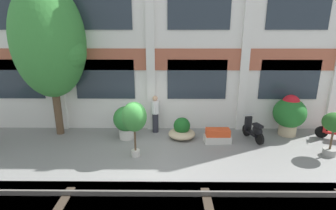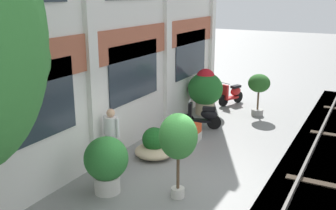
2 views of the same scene
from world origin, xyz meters
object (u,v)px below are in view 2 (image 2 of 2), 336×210
potted_plant_terracotta_small (178,138)px  potted_plant_ribbed_drum (106,162)px  potted_plant_fluted_column (205,89)px  resident_by_doorway (112,137)px  scooter_second_parked (203,116)px  potted_plant_wide_bowl (154,146)px  potted_plant_square_trough (189,135)px  potted_plant_low_pan (259,86)px  scooter_near_curb (232,94)px

potted_plant_terracotta_small → potted_plant_ribbed_drum: bearing=109.9°
potted_plant_fluted_column → resident_by_doorway: potted_plant_fluted_column is taller
potted_plant_fluted_column → scooter_second_parked: (-1.61, -0.61, -0.54)m
potted_plant_wide_bowl → potted_plant_terracotta_small: bearing=-136.7°
potted_plant_square_trough → scooter_second_parked: 1.50m
potted_plant_fluted_column → potted_plant_wide_bowl: (-4.49, -0.37, -0.65)m
resident_by_doorway → potted_plant_fluted_column: bearing=3.5°
potted_plant_low_pan → scooter_near_curb: 1.85m
potted_plant_low_pan → resident_by_doorway: resident_by_doorway is taller
potted_plant_fluted_column → scooter_second_parked: potted_plant_fluted_column is taller
potted_plant_fluted_column → potted_plant_wide_bowl: potted_plant_fluted_column is taller
potted_plant_ribbed_drum → potted_plant_wide_bowl: bearing=1.3°
potted_plant_fluted_column → scooter_near_curb: bearing=-15.2°
potted_plant_ribbed_drum → potted_plant_fluted_column: bearing=3.5°
potted_plant_square_trough → potted_plant_ribbed_drum: bearing=174.2°
potted_plant_square_trough → potted_plant_ribbed_drum: (-3.67, 0.37, 0.50)m
potted_plant_ribbed_drum → potted_plant_terracotta_small: (0.56, -1.56, 0.67)m
scooter_near_curb → resident_by_doorway: 7.43m
potted_plant_terracotta_small → scooter_second_parked: bearing=16.5°
potted_plant_fluted_column → potted_plant_low_pan: bearing=-68.6°
potted_plant_terracotta_small → scooter_near_curb: potted_plant_terracotta_small is taller
potted_plant_square_trough → potted_plant_terracotta_small: potted_plant_terracotta_small is taller
potted_plant_wide_bowl → potted_plant_terracotta_small: size_ratio=0.56×
potted_plant_fluted_column → resident_by_doorway: size_ratio=1.07×
potted_plant_square_trough → scooter_near_curb: (4.86, 0.31, 0.17)m
potted_plant_square_trough → potted_plant_ribbed_drum: size_ratio=0.79×
potted_plant_fluted_column → potted_plant_wide_bowl: bearing=-175.3°
potted_plant_wide_bowl → potted_plant_terracotta_small: potted_plant_terracotta_small is taller
scooter_near_curb → scooter_second_parked: same height
potted_plant_terracotta_small → potted_plant_low_pan: bearing=1.1°
potted_plant_low_pan → potted_plant_square_trough: 4.06m
potted_plant_low_pan → potted_plant_ribbed_drum: 7.63m
potted_plant_wide_bowl → scooter_near_curb: bearing=-1.0°
potted_plant_ribbed_drum → resident_by_doorway: 1.34m
potted_plant_ribbed_drum → scooter_near_curb: (8.53, -0.06, -0.33)m
potted_plant_terracotta_small → scooter_second_parked: potted_plant_terracotta_small is taller
potted_plant_square_trough → scooter_second_parked: size_ratio=0.80×
potted_plant_low_pan → potted_plant_square_trough: bearing=164.5°
potted_plant_ribbed_drum → potted_plant_terracotta_small: 1.79m
potted_plant_square_trough → scooter_second_parked: bearing=6.9°
potted_plant_low_pan → potted_plant_terracotta_small: (-6.92, -0.13, 0.30)m
potted_plant_square_trough → potted_plant_terracotta_small: bearing=-159.1°
scooter_near_curb → potted_plant_terracotta_small: bearing=33.3°
resident_by_doorway → scooter_second_parked: bearing=-6.2°
potted_plant_fluted_column → scooter_near_curb: size_ratio=1.34×
potted_plant_low_pan → scooter_near_curb: size_ratio=1.22×
potted_plant_square_trough → potted_plant_wide_bowl: 1.46m
potted_plant_fluted_column → potted_plant_square_trough: bearing=-165.7°
scooter_second_parked → potted_plant_terracotta_small: bearing=89.0°
potted_plant_wide_bowl → scooter_second_parked: scooter_second_parked is taller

